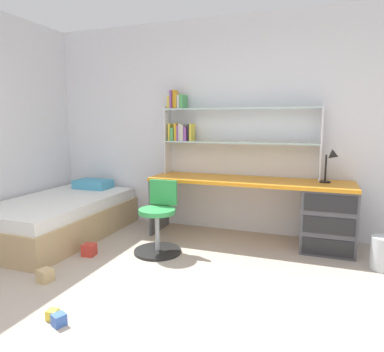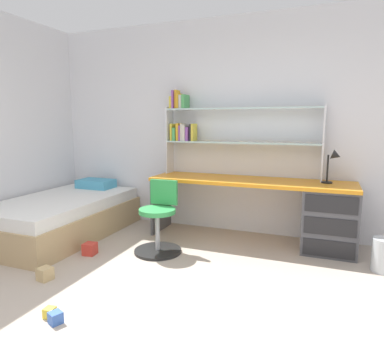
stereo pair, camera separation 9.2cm
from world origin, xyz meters
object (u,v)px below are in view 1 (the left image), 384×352
Objects in this scene: bed_platform at (60,217)px; toy_block_yellow_1 at (53,314)px; toy_block_red_0 at (89,250)px; toy_block_blue_3 at (59,320)px; toy_block_natural_2 at (45,275)px; waste_bin at (383,253)px; desk at (305,210)px; desk_lamp at (332,161)px; swivel_chair at (158,225)px; bookshelf_hutch at (216,127)px.

bed_platform reaches higher than toy_block_yellow_1.
toy_block_blue_3 is (0.60, -1.17, -0.02)m from toy_block_red_0.
toy_block_red_0 reaches higher than toy_block_blue_3.
toy_block_red_0 is 1.09× the size of toy_block_natural_2.
bed_platform reaches higher than waste_bin.
toy_block_natural_2 is at bearing -155.36° from waste_bin.
desk_lamp is (0.26, 0.05, 0.58)m from desk.
toy_block_natural_2 is (-2.90, -1.33, -0.10)m from waste_bin.
swivel_chair is 1.51m from toy_block_yellow_1.
desk is 1.67m from swivel_chair.
desk is at bearing 26.61° from toy_block_red_0.
bed_platform is (-1.79, -0.84, -1.12)m from bookshelf_hutch.
waste_bin is 3.19m from toy_block_natural_2.
bed_platform is at bearing 130.18° from toy_block_blue_3.
swivel_chair is (-1.76, -0.77, -0.70)m from desk_lamp.
toy_block_red_0 is 0.65m from toy_block_natural_2.
swivel_chair reaches higher than toy_block_blue_3.
toy_block_red_0 is at bearing -29.90° from bed_platform.
desk_lamp is 3.33m from bed_platform.
waste_bin is 4.41× the size of toy_block_yellow_1.
toy_block_natural_2 is at bearing 139.14° from toy_block_blue_3.
swivel_chair is at bearing -113.01° from bookshelf_hutch.
bookshelf_hutch reaches higher than toy_block_red_0.
bed_platform reaches higher than toy_block_natural_2.
toy_block_natural_2 is (0.76, -1.09, -0.19)m from bed_platform.
swivel_chair is at bearing -154.37° from desk.
waste_bin is at bearing -42.67° from desk_lamp.
bed_platform is (-2.91, -0.65, -0.18)m from desk.
desk is 1.22× the size of bookshelf_hutch.
waste_bin reaches higher than toy_block_blue_3.
swivel_chair reaches higher than toy_block_red_0.
desk is at bearing 151.53° from waste_bin.
bookshelf_hutch reaches higher than swivel_chair.
toy_block_red_0 is at bearing -154.98° from desk_lamp.
toy_block_natural_2 is 1.37× the size of toy_block_blue_3.
swivel_chair is 0.79m from toy_block_red_0.
desk reaches higher than toy_block_natural_2.
toy_block_natural_2 is (-2.41, -1.78, -0.95)m from desk_lamp.
toy_block_natural_2 is (0.01, -0.65, -0.01)m from toy_block_red_0.
waste_bin is 3.01m from toy_block_yellow_1.
toy_block_natural_2 is (-1.04, -1.93, -1.31)m from bookshelf_hutch.
swivel_chair is at bearing 87.87° from toy_block_blue_3.
bookshelf_hutch reaches higher than toy_block_blue_3.
toy_block_yellow_1 is at bearing -143.31° from waste_bin.
desk_lamp is 3.08m from toy_block_blue_3.
waste_bin is at bearing -17.80° from bookshelf_hutch.
toy_block_blue_3 is at bearing -40.86° from toy_block_natural_2.
swivel_chair reaches higher than bed_platform.
toy_block_red_0 is 1.23m from toy_block_yellow_1.
toy_block_blue_3 is (-0.45, -2.44, -1.33)m from bookshelf_hutch.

